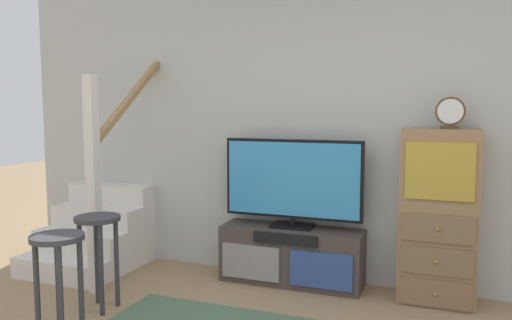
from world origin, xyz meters
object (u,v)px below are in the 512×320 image
Objects in this scene: media_console at (291,256)px; television at (293,181)px; bar_stool_near at (58,264)px; side_cabinet at (438,217)px; desk_clock at (450,113)px; bar_stool_far at (98,240)px.

television is (-0.00, 0.02, 0.66)m from media_console.
media_console is 1.70× the size of bar_stool_near.
television is 1.22m from side_cabinet.
bar_stool_near is (-2.32, -1.63, -0.96)m from desk_clock.
television is 1.68× the size of bar_stool_near.
bar_stool_near is at bearing -123.00° from media_console.
television is 5.00× the size of desk_clock.
bar_stool_near is (-1.06, -1.66, -0.37)m from television.
side_cabinet is (1.20, -0.01, -0.22)m from television.
desk_clock is at bearing -1.31° from television.
media_console is at bearing -90.00° from television.
bar_stool_far is (-2.40, -1.08, -0.15)m from side_cabinet.
bar_stool_near is 1.01× the size of bar_stool_far.
media_console is 0.66m from television.
bar_stool_far is (-0.14, 0.57, -0.00)m from bar_stool_near.
television reaches higher than bar_stool_far.
side_cabinet reaches higher than media_console.
television reaches higher than bar_stool_near.
media_console is 1.63m from bar_stool_far.
bar_stool_near reaches higher than media_console.
side_cabinet is at bearing 24.20° from bar_stool_far.
desk_clock reaches higher than television.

